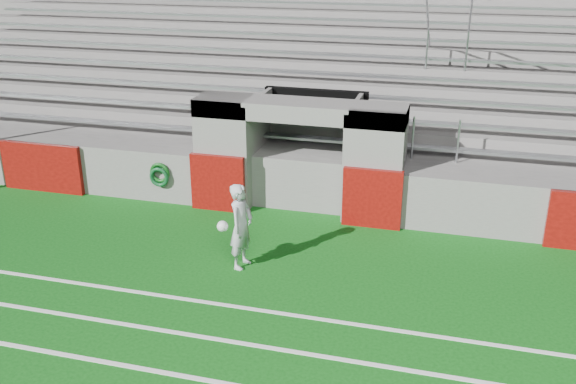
% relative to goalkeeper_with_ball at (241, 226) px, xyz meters
% --- Properties ---
extents(ground, '(90.00, 90.00, 0.00)m').
position_rel_goalkeeper_with_ball_xyz_m(ground, '(0.37, -0.46, -0.85)').
color(ground, '#0D4E10').
rests_on(ground, ground).
extents(stadium_structure, '(26.00, 8.48, 5.42)m').
position_rel_goalkeeper_with_ball_xyz_m(stadium_structure, '(0.37, 7.51, 0.64)').
color(stadium_structure, slate).
rests_on(stadium_structure, ground).
extents(goalkeeper_with_ball, '(0.70, 0.68, 1.71)m').
position_rel_goalkeeper_with_ball_xyz_m(goalkeeper_with_ball, '(0.00, 0.00, 0.00)').
color(goalkeeper_with_ball, '#B6BAC0').
rests_on(goalkeeper_with_ball, ground).
extents(hose_coil, '(0.51, 0.14, 0.59)m').
position_rel_goalkeeper_with_ball_xyz_m(hose_coil, '(-2.90, 2.46, -0.11)').
color(hose_coil, '#0D4513').
rests_on(hose_coil, ground).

